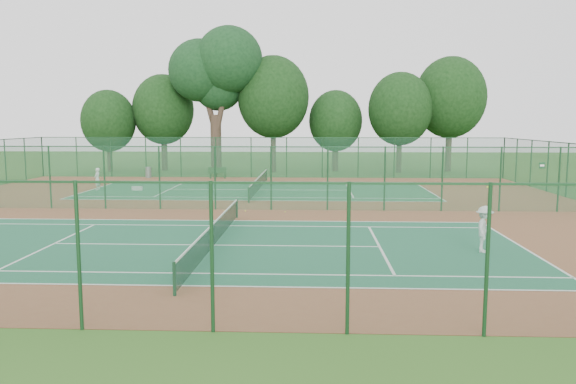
% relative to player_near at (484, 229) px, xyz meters
% --- Properties ---
extents(ground, '(120.00, 120.00, 0.00)m').
position_rel_player_near_xyz_m(ground, '(-10.13, 9.74, -0.88)').
color(ground, '#2C551A').
rests_on(ground, ground).
extents(red_pad, '(40.00, 36.00, 0.01)m').
position_rel_player_near_xyz_m(red_pad, '(-10.13, 9.74, -0.88)').
color(red_pad, brown).
rests_on(red_pad, ground).
extents(court_near, '(23.77, 10.97, 0.01)m').
position_rel_player_near_xyz_m(court_near, '(-10.13, 0.74, -0.87)').
color(court_near, '#1B583D').
rests_on(court_near, red_pad).
extents(court_far, '(23.77, 10.97, 0.01)m').
position_rel_player_near_xyz_m(court_far, '(-10.13, 18.74, -0.87)').
color(court_far, '#1D5E38').
rests_on(court_far, red_pad).
extents(fence_north, '(40.00, 0.09, 3.50)m').
position_rel_player_near_xyz_m(fence_north, '(-10.13, 27.74, 0.88)').
color(fence_north, '#1B5338').
rests_on(fence_north, ground).
extents(fence_south, '(40.00, 0.09, 3.50)m').
position_rel_player_near_xyz_m(fence_south, '(-10.13, -8.26, 0.88)').
color(fence_south, '#18492D').
rests_on(fence_south, ground).
extents(fence_divider, '(40.00, 0.09, 3.50)m').
position_rel_player_near_xyz_m(fence_divider, '(-10.13, 9.74, 0.88)').
color(fence_divider, '#1C552D').
rests_on(fence_divider, ground).
extents(tennis_net_near, '(0.10, 12.90, 0.97)m').
position_rel_player_near_xyz_m(tennis_net_near, '(-10.13, 0.74, -0.34)').
color(tennis_net_near, '#12321E').
rests_on(tennis_net_near, ground).
extents(tennis_net_far, '(0.10, 12.90, 0.97)m').
position_rel_player_near_xyz_m(tennis_net_far, '(-10.13, 18.74, -0.34)').
color(tennis_net_far, '#14391D').
rests_on(tennis_net_far, ground).
extents(player_near, '(1.01, 1.27, 1.73)m').
position_rel_player_near_xyz_m(player_near, '(0.00, 0.00, 0.00)').
color(player_near, silver).
rests_on(player_near, court_near).
extents(player_far, '(0.42, 0.60, 1.56)m').
position_rel_player_near_xyz_m(player_far, '(-21.52, 18.11, -0.08)').
color(player_far, white).
rests_on(player_far, court_far).
extents(trash_bin, '(0.64, 0.64, 0.93)m').
position_rel_player_near_xyz_m(trash_bin, '(-20.54, 27.14, -0.41)').
color(trash_bin, slate).
rests_on(trash_bin, red_pad).
extents(bench, '(1.55, 0.51, 0.95)m').
position_rel_player_near_xyz_m(bench, '(-14.45, 26.70, -0.38)').
color(bench, '#133717').
rests_on(bench, red_pad).
extents(kit_bag, '(0.78, 0.37, 0.28)m').
position_rel_player_near_xyz_m(kit_bag, '(-18.66, 18.07, -0.73)').
color(kit_bag, silver).
rests_on(kit_bag, red_pad).
extents(stray_ball_a, '(0.08, 0.08, 0.08)m').
position_rel_player_near_xyz_m(stray_ball_a, '(-9.94, 9.08, -0.83)').
color(stray_ball_a, yellow).
rests_on(stray_ball_a, red_pad).
extents(stray_ball_b, '(0.07, 0.07, 0.07)m').
position_rel_player_near_xyz_m(stray_ball_b, '(-7.78, 8.89, -0.84)').
color(stray_ball_b, '#CDD932').
rests_on(stray_ball_b, red_pad).
extents(stray_ball_c, '(0.06, 0.06, 0.06)m').
position_rel_player_near_xyz_m(stray_ball_c, '(-11.08, 9.09, -0.84)').
color(stray_ball_c, yellow).
rests_on(stray_ball_c, red_pad).
extents(big_tree, '(8.84, 6.47, 13.57)m').
position_rel_player_near_xyz_m(big_tree, '(-15.36, 32.21, 8.73)').
color(big_tree, '#37281E').
rests_on(big_tree, ground).
extents(evergreen_row, '(39.00, 5.00, 12.00)m').
position_rel_player_near_xyz_m(evergreen_row, '(-9.63, 33.99, -0.88)').
color(evergreen_row, black).
rests_on(evergreen_row, ground).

